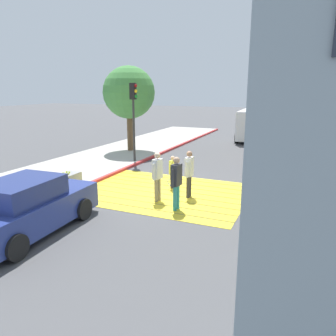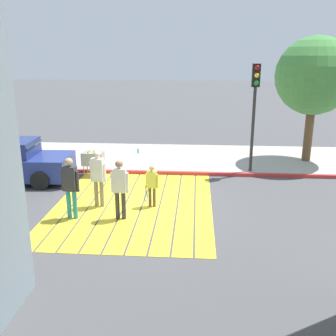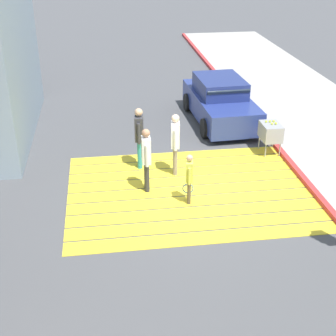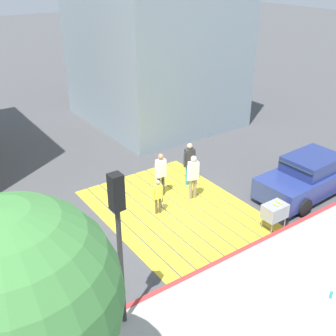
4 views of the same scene
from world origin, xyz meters
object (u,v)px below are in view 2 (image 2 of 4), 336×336
object	(u,v)px
street_tree	(314,78)
water_bottle	(138,151)
tennis_ball_cart	(93,158)
pedestrian_adult_lead	(98,175)
traffic_light_corner	(255,97)
pedestrian_adult_side	(120,185)
pedestrian_child_with_racket	(152,183)
car_parked_near_curb	(11,162)
pedestrian_adult_trailing	(70,184)

from	to	relation	value
street_tree	water_bottle	distance (m)	8.23
tennis_ball_cart	pedestrian_adult_lead	xyz separation A→B (m)	(3.11, 1.00, 0.34)
traffic_light_corner	street_tree	xyz separation A→B (m)	(-1.69, 2.58, 0.59)
pedestrian_adult_side	pedestrian_child_with_racket	size ratio (longest dim) A/B	1.31
car_parked_near_curb	pedestrian_adult_trailing	world-z (taller)	pedestrian_adult_trailing
car_parked_near_curb	tennis_ball_cart	xyz separation A→B (m)	(-0.90, 2.84, -0.04)
street_tree	pedestrian_adult_lead	bearing A→B (deg)	-54.62
traffic_light_corner	pedestrian_adult_side	xyz separation A→B (m)	(4.68, -4.29, -2.01)
tennis_ball_cart	pedestrian_adult_trailing	distance (m)	4.10
water_bottle	pedestrian_adult_lead	world-z (taller)	pedestrian_adult_lead
street_tree	pedestrian_adult_side	distance (m)	9.72
pedestrian_adult_lead	pedestrian_adult_side	distance (m)	1.23
pedestrian_adult_lead	pedestrian_adult_trailing	world-z (taller)	pedestrian_adult_trailing
traffic_light_corner	tennis_ball_cart	distance (m)	6.61
pedestrian_adult_lead	pedestrian_adult_trailing	distance (m)	1.10
pedestrian_child_with_racket	pedestrian_adult_trailing	bearing A→B (deg)	-64.29
pedestrian_adult_lead	street_tree	bearing A→B (deg)	125.38
traffic_light_corner	pedestrian_child_with_racket	distance (m)	5.57
tennis_ball_cart	pedestrian_adult_trailing	world-z (taller)	pedestrian_adult_trailing
tennis_ball_cart	water_bottle	world-z (taller)	tennis_ball_cart
traffic_light_corner	street_tree	bearing A→B (deg)	123.20
traffic_light_corner	pedestrian_adult_lead	bearing A→B (deg)	-53.57
pedestrian_adult_lead	pedestrian_adult_side	bearing A→B (deg)	43.63
tennis_ball_cart	pedestrian_adult_side	world-z (taller)	pedestrian_adult_side
pedestrian_adult_lead	pedestrian_adult_side	size ratio (longest dim) A/B	1.02
traffic_light_corner	water_bottle	distance (m)	6.16
water_bottle	pedestrian_adult_trailing	distance (m)	7.34
pedestrian_adult_trailing	pedestrian_child_with_racket	world-z (taller)	pedestrian_adult_trailing
traffic_light_corner	car_parked_near_curb	bearing A→B (deg)	-80.02
pedestrian_adult_trailing	pedestrian_adult_side	xyz separation A→B (m)	(-0.06, 1.40, -0.03)
water_bottle	pedestrian_adult_side	bearing A→B (deg)	4.62
pedestrian_adult_lead	pedestrian_child_with_racket	distance (m)	1.66
water_bottle	tennis_ball_cart	bearing A→B (deg)	-21.72
pedestrian_adult_trailing	pedestrian_adult_lead	bearing A→B (deg)	149.70
traffic_light_corner	pedestrian_adult_lead	world-z (taller)	traffic_light_corner
car_parked_near_curb	pedestrian_adult_lead	bearing A→B (deg)	60.10
street_tree	pedestrian_adult_trailing	size ratio (longest dim) A/B	2.93
car_parked_near_curb	pedestrian_adult_trailing	distance (m)	4.57
car_parked_near_curb	pedestrian_adult_side	bearing A→B (deg)	56.55
car_parked_near_curb	water_bottle	xyz separation A→B (m)	(-4.09, 4.11, -0.50)
car_parked_near_curb	water_bottle	bearing A→B (deg)	134.84
street_tree	tennis_ball_cart	xyz separation A→B (m)	(2.37, -8.72, -2.93)
tennis_ball_cart	water_bottle	bearing A→B (deg)	158.28
pedestrian_child_with_racket	pedestrian_adult_side	bearing A→B (deg)	-38.39
pedestrian_adult_trailing	pedestrian_child_with_racket	xyz separation A→B (m)	(-1.05, 2.19, -0.29)
street_tree	pedestrian_child_with_racket	distance (m)	8.61
tennis_ball_cart	water_bottle	size ratio (longest dim) A/B	4.63
car_parked_near_curb	traffic_light_corner	bearing A→B (deg)	99.98
street_tree	pedestrian_adult_side	bearing A→B (deg)	-47.16
water_bottle	pedestrian_child_with_racket	xyz separation A→B (m)	(6.20, 1.37, 0.53)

